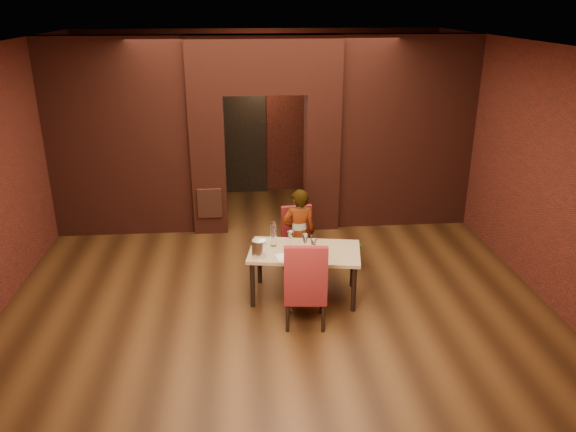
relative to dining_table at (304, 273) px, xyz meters
name	(u,v)px	position (x,y,z in m)	size (l,w,h in m)	color
floor	(274,278)	(-0.37, 0.54, -0.33)	(8.00, 8.00, 0.00)	#482812
ceiling	(271,44)	(-0.37, 0.54, 2.87)	(7.00, 8.00, 0.04)	silver
wall_back	(260,113)	(-0.37, 4.54, 1.27)	(7.00, 0.04, 3.20)	maroon
wall_front	(311,342)	(-0.37, -3.46, 1.27)	(7.00, 0.04, 3.20)	maroon
wall_right	(527,164)	(3.13, 0.54, 1.27)	(0.04, 8.00, 3.20)	maroon
pillar_left	(209,164)	(-1.32, 2.54, 0.82)	(0.55, 0.55, 2.30)	maroon
pillar_right	(321,161)	(0.58, 2.54, 0.82)	(0.55, 0.55, 2.30)	maroon
lintel	(264,64)	(-0.37, 2.54, 2.42)	(2.45, 0.55, 0.90)	maroon
wing_wall_left	(119,139)	(-2.74, 2.54, 1.27)	(2.27, 0.35, 3.20)	maroon
wing_wall_right	(405,133)	(1.99, 2.54, 1.27)	(2.27, 0.35, 3.20)	maroon
vent_panel	(210,203)	(-1.32, 2.25, 0.22)	(0.40, 0.03, 0.50)	brown
rear_door	(241,141)	(-0.77, 4.48, 0.72)	(0.90, 0.08, 2.10)	black
rear_door_frame	(241,142)	(-0.77, 4.44, 0.72)	(1.02, 0.04, 2.22)	black
dining_table	(304,273)	(0.00, 0.00, 0.00)	(1.43, 0.80, 0.67)	tan
chair_far	(299,242)	(0.00, 0.67, 0.15)	(0.44, 0.44, 0.97)	maroon
chair_near	(305,282)	(-0.07, -0.65, 0.22)	(0.50, 0.50, 1.11)	maroon
person_seated	(299,234)	(-0.01, 0.60, 0.32)	(0.48, 0.31, 1.31)	beige
wine_glass_a	(291,239)	(-0.17, 0.12, 0.44)	(0.09, 0.09, 0.22)	white
wine_glass_b	(305,242)	(0.01, 0.02, 0.44)	(0.09, 0.09, 0.21)	silver
wine_glass_c	(313,247)	(0.10, -0.13, 0.44)	(0.08, 0.08, 0.21)	white
tasting_sheet	(288,256)	(-0.23, -0.17, 0.34)	(0.30, 0.22, 0.00)	silver
wine_bucket	(259,248)	(-0.60, -0.13, 0.44)	(0.18, 0.18, 0.22)	silver
water_bottle	(273,234)	(-0.39, 0.19, 0.50)	(0.08, 0.08, 0.34)	white
potted_plant	(352,254)	(0.80, 0.86, -0.15)	(0.34, 0.29, 0.37)	#275B19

